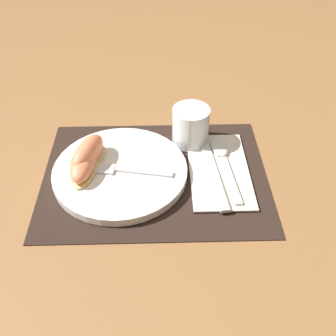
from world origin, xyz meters
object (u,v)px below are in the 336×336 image
plate (120,172)px  knife (212,170)px  juice_glass (191,128)px  citrus_wedge_1 (83,164)px  fork (119,169)px  citrus_wedge_0 (88,154)px  spoon (222,155)px

plate → knife: (0.17, 0.00, -0.00)m
juice_glass → citrus_wedge_1: juice_glass is taller
fork → citrus_wedge_0: 0.06m
plate → citrus_wedge_0: (-0.06, 0.02, 0.03)m
citrus_wedge_1 → fork: bearing=-1.4°
juice_glass → citrus_wedge_1: bearing=-153.8°
juice_glass → fork: 0.17m
citrus_wedge_0 → fork: bearing=-20.3°
juice_glass → knife: size_ratio=0.35×
juice_glass → knife: bearing=-69.7°
knife → fork: (-0.18, -0.00, 0.01)m
plate → fork: size_ratio=1.43×
spoon → fork: (-0.20, -0.05, 0.01)m
fork → citrus_wedge_1: bearing=178.6°
juice_glass → spoon: bearing=-42.5°
plate → citrus_wedge_1: size_ratio=2.19×
juice_glass → citrus_wedge_0: (-0.20, -0.08, 0.00)m
knife → spoon: size_ratio=1.17×
plate → citrus_wedge_0: 0.07m
spoon → juice_glass: bearing=137.5°
spoon → citrus_wedge_0: size_ratio=1.70×
juice_glass → citrus_wedge_0: 0.21m
juice_glass → citrus_wedge_0: juice_glass is taller
citrus_wedge_0 → spoon: bearing=5.8°
citrus_wedge_1 → plate: bearing=1.0°
plate → citrus_wedge_1: (-0.07, -0.00, 0.02)m
plate → knife: size_ratio=1.13×
plate → citrus_wedge_1: citrus_wedge_1 is taller
fork → spoon: bearing=13.3°
fork → citrus_wedge_0: (-0.06, 0.02, 0.02)m
juice_glass → knife: juice_glass is taller
juice_glass → spoon: juice_glass is taller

